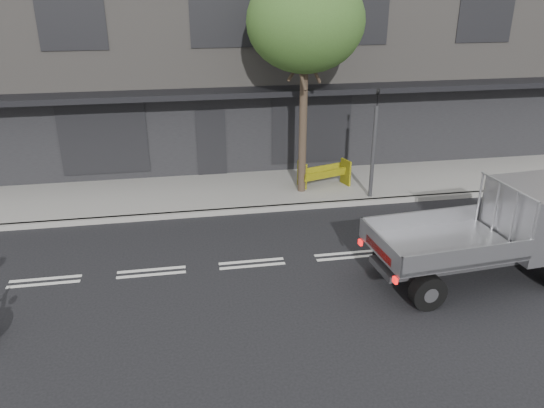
{
  "coord_description": "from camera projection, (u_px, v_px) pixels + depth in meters",
  "views": [
    {
      "loc": [
        -1.49,
        -11.25,
        6.35
      ],
      "look_at": [
        0.59,
        0.5,
        1.33
      ],
      "focal_mm": 35.0,
      "sensor_mm": 36.0,
      "label": 1
    }
  ],
  "objects": [
    {
      "name": "ground",
      "position": [
        252.0,
        264.0,
        12.91
      ],
      "size": [
        80.0,
        80.0,
        0.0
      ],
      "primitive_type": "plane",
      "color": "black",
      "rests_on": "ground"
    },
    {
      "name": "sidewalk",
      "position": [
        232.0,
        191.0,
        17.15
      ],
      "size": [
        32.0,
        3.2,
        0.15
      ],
      "primitive_type": "cube",
      "color": "gray",
      "rests_on": "ground"
    },
    {
      "name": "kerb",
      "position": [
        237.0,
        211.0,
        15.7
      ],
      "size": [
        32.0,
        0.2,
        0.15
      ],
      "primitive_type": "cube",
      "color": "gray",
      "rests_on": "ground"
    },
    {
      "name": "building_main",
      "position": [
        212.0,
        44.0,
        21.61
      ],
      "size": [
        26.0,
        10.0,
        8.0
      ],
      "primitive_type": "cube",
      "color": "slate",
      "rests_on": "ground"
    },
    {
      "name": "street_tree",
      "position": [
        305.0,
        22.0,
        15.03
      ],
      "size": [
        3.4,
        3.4,
        6.74
      ],
      "color": "#382B21",
      "rests_on": "ground"
    },
    {
      "name": "traffic_light_pole",
      "position": [
        373.0,
        150.0,
        15.98
      ],
      "size": [
        0.12,
        0.12,
        3.5
      ],
      "color": "#2D2D30",
      "rests_on": "ground"
    },
    {
      "name": "flatbed_ute",
      "position": [
        521.0,
        222.0,
        12.09
      ],
      "size": [
        4.98,
        2.37,
        2.24
      ],
      "rotation": [
        0.0,
        0.0,
        0.09
      ],
      "color": "black",
      "rests_on": "ground"
    },
    {
      "name": "construction_barrier",
      "position": [
        326.0,
        175.0,
        17.06
      ],
      "size": [
        1.69,
        1.07,
        0.88
      ],
      "primitive_type": null,
      "rotation": [
        0.0,
        0.0,
        0.31
      ],
      "color": "yellow",
      "rests_on": "sidewalk"
    }
  ]
}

